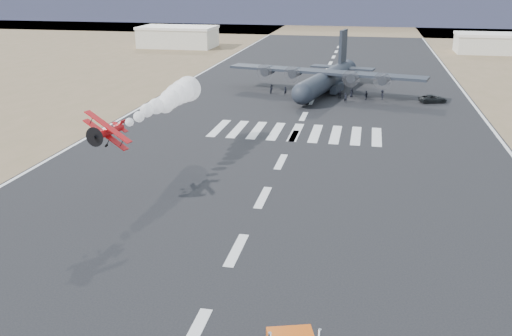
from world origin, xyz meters
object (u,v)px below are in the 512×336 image
(hangar_left, at_px, (178,37))
(transport_aircraft, at_px, (327,78))
(support_vehicle, at_px, (433,99))
(crew_a, at_px, (346,98))
(crew_b, at_px, (272,89))
(crew_e, at_px, (352,93))
(aerobatic_biplane, at_px, (107,132))
(crew_c, at_px, (382,95))
(crew_h, at_px, (295,92))
(hangar_right, at_px, (491,43))
(crew_f, at_px, (340,94))
(crew_d, at_px, (366,95))
(crew_g, at_px, (285,91))

(hangar_left, relative_size, transport_aircraft, 0.62)
(support_vehicle, bearing_deg, crew_a, 82.51)
(crew_b, xyz_separation_m, crew_e, (15.82, -0.14, -0.11))
(hangar_left, height_order, crew_a, hangar_left)
(hangar_left, relative_size, aerobatic_biplane, 4.92)
(crew_a, distance_m, crew_b, 15.74)
(support_vehicle, bearing_deg, hangar_left, 28.61)
(aerobatic_biplane, xyz_separation_m, crew_a, (21.51, 52.42, -6.68))
(support_vehicle, relative_size, crew_a, 2.91)
(crew_c, bearing_deg, support_vehicle, 67.12)
(crew_c, height_order, crew_h, crew_h)
(crew_b, xyz_separation_m, crew_h, (5.08, -2.46, 0.01))
(hangar_right, bearing_deg, crew_b, -126.96)
(crew_e, distance_m, crew_f, 2.72)
(crew_a, relative_size, crew_f, 1.04)
(transport_aircraft, distance_m, crew_d, 9.88)
(aerobatic_biplane, bearing_deg, crew_h, 81.89)
(aerobatic_biplane, bearing_deg, hangar_right, 68.70)
(crew_b, relative_size, crew_h, 0.99)
(hangar_right, xyz_separation_m, transport_aircraft, (-43.89, -69.35, -0.05))
(crew_c, height_order, crew_e, crew_c)
(transport_aircraft, distance_m, crew_c, 11.96)
(crew_a, relative_size, crew_g, 1.06)
(support_vehicle, distance_m, crew_a, 16.30)
(hangar_right, height_order, crew_e, hangar_right)
(crew_e, xyz_separation_m, crew_h, (-10.74, -2.32, 0.12))
(hangar_left, distance_m, hangar_right, 98.13)
(crew_h, bearing_deg, crew_d, -55.76)
(hangar_right, relative_size, crew_f, 12.13)
(aerobatic_biplane, distance_m, crew_c, 63.32)
(crew_c, relative_size, crew_g, 1.09)
(transport_aircraft, distance_m, crew_g, 9.02)
(hangar_right, bearing_deg, crew_d, -115.65)
(transport_aircraft, relative_size, crew_c, 21.83)
(crew_d, bearing_deg, aerobatic_biplane, 3.64)
(hangar_right, xyz_separation_m, crew_g, (-51.66, -73.41, -2.18))
(hangar_left, bearing_deg, aerobatic_biplane, -73.60)
(crew_g, bearing_deg, aerobatic_biplane, -146.64)
(hangar_left, distance_m, crew_h, 85.20)
(support_vehicle, distance_m, crew_f, 17.24)
(aerobatic_biplane, distance_m, crew_g, 57.85)
(aerobatic_biplane, distance_m, crew_d, 61.10)
(aerobatic_biplane, distance_m, transport_aircraft, 63.30)
(crew_f, bearing_deg, crew_h, 149.86)
(support_vehicle, bearing_deg, crew_b, 67.90)
(hangar_right, xyz_separation_m, aerobatic_biplane, (-61.19, -130.07, 4.55))
(hangar_left, relative_size, hangar_right, 1.20)
(crew_g, height_order, crew_h, crew_h)
(hangar_left, distance_m, crew_b, 80.33)
(support_vehicle, bearing_deg, crew_g, 69.29)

